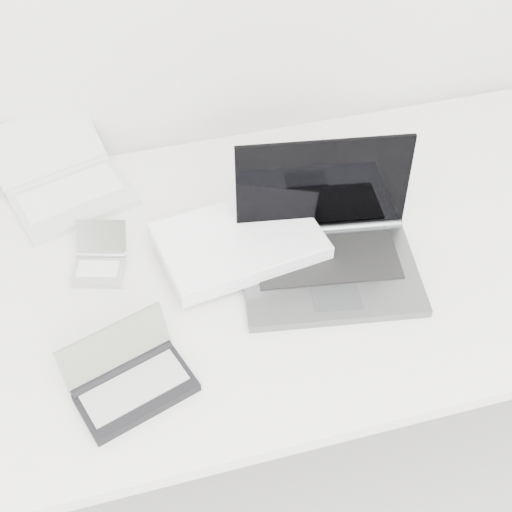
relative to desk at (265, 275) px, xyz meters
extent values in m
cube|color=white|center=(0.00, 0.00, 0.03)|extent=(1.60, 0.80, 0.03)
cylinder|color=silver|center=(0.75, 0.35, -0.33)|extent=(0.04, 0.04, 0.70)
cube|color=#5B5D60|center=(0.11, -0.08, 0.06)|extent=(0.37, 0.28, 0.02)
cube|color=black|center=(0.11, -0.05, 0.07)|extent=(0.29, 0.17, 0.00)
cube|color=black|center=(0.13, 0.04, 0.17)|extent=(0.34, 0.07, 0.21)
cylinder|color=#5B5D60|center=(0.12, 0.03, 0.06)|extent=(0.33, 0.07, 0.02)
cube|color=#3C3E42|center=(0.10, -0.14, 0.07)|extent=(0.10, 0.07, 0.00)
cube|color=white|center=(-0.05, 0.03, 0.08)|extent=(0.34, 0.25, 0.03)
cube|color=white|center=(-0.05, 0.03, 0.10)|extent=(0.33, 0.24, 0.00)
cube|color=silver|center=(-0.35, 0.26, 0.06)|extent=(0.28, 0.22, 0.02)
cube|color=silver|center=(-0.35, 0.28, 0.07)|extent=(0.23, 0.15, 0.00)
cube|color=silver|center=(-0.39, 0.40, 0.11)|extent=(0.26, 0.19, 0.09)
cylinder|color=silver|center=(-0.37, 0.34, 0.06)|extent=(0.23, 0.09, 0.02)
cube|color=#BABABF|center=(-0.32, 0.05, 0.05)|extent=(0.11, 0.10, 0.01)
cube|color=silver|center=(-0.32, 0.05, 0.06)|extent=(0.09, 0.06, 0.00)
cube|color=#9DAB9C|center=(-0.30, 0.10, 0.09)|extent=(0.11, 0.07, 0.06)
cylinder|color=#BABABF|center=(-0.31, 0.08, 0.06)|extent=(0.10, 0.04, 0.02)
cube|color=black|center=(-0.29, -0.24, 0.06)|extent=(0.21, 0.16, 0.02)
cube|color=#999999|center=(-0.29, -0.24, 0.07)|extent=(0.19, 0.12, 0.00)
cube|color=slate|center=(-0.31, -0.18, 0.11)|extent=(0.19, 0.09, 0.09)
cylinder|color=black|center=(-0.31, -0.20, 0.06)|extent=(0.18, 0.08, 0.02)
camera|label=1|loc=(-0.27, -0.91, 1.09)|focal=50.00mm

